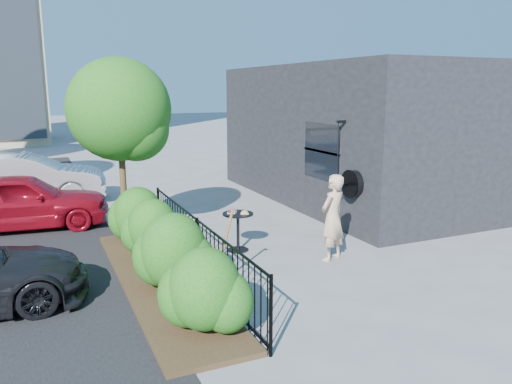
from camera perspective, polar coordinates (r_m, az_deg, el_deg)
name	(u,v)px	position (r m, az deg, el deg)	size (l,w,h in m)	color
ground	(273,265)	(9.72, 1.96, -8.33)	(120.00, 120.00, 0.00)	gray
shop_building	(369,133)	(15.93, 12.80, 6.64)	(6.22, 9.00, 4.00)	black
fence	(198,247)	(9.02, -6.67, -6.27)	(0.05, 6.05, 1.10)	black
planting_bed	(160,281)	(9.02, -10.89, -9.90)	(1.30, 6.00, 0.08)	#382616
shrubs	(163,242)	(8.92, -10.58, -5.66)	(1.10, 5.60, 1.24)	#1B5613
patio_tree	(123,116)	(11.11, -14.96, 8.40)	(2.20, 2.20, 3.94)	#3F2B19
cafe_table	(238,225)	(10.39, -2.07, -3.77)	(0.64, 0.64, 0.86)	black
woman	(333,218)	(9.88, 8.74, -2.91)	(0.63, 0.41, 1.72)	tan
shovel	(222,253)	(8.53, -3.86, -6.97)	(0.46, 0.18, 1.37)	brown
car_red	(20,201)	(13.23, -25.36, -0.95)	(1.63, 4.04, 1.38)	#A80E1F
car_silver	(25,179)	(16.15, -24.87, 1.41)	(1.58, 4.52, 1.49)	#B0B0B5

